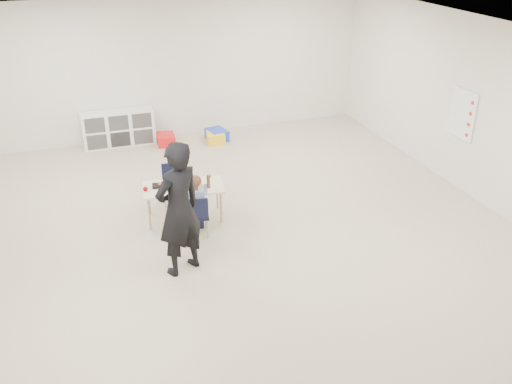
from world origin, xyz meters
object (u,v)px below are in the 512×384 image
object	(u,v)px
table	(184,202)
adult	(179,210)
child	(197,203)
chair_near	(197,215)
cubby_shelf	(119,128)

from	to	relation	value
table	adult	xyz separation A→B (m)	(-0.32, -1.32, 0.62)
table	child	size ratio (longest dim) A/B	1.22
table	child	distance (m)	0.58
table	chair_near	size ratio (longest dim) A/B	1.93
table	cubby_shelf	size ratio (longest dim) A/B	0.89
table	chair_near	xyz separation A→B (m)	(0.08, -0.53, 0.05)
table	child	xyz separation A→B (m)	(0.08, -0.53, 0.23)
chair_near	cubby_shelf	size ratio (longest dim) A/B	0.46
table	adult	bearing A→B (deg)	-95.42
table	child	world-z (taller)	child
table	adult	distance (m)	1.49
chair_near	child	bearing A→B (deg)	0.00
cubby_shelf	adult	distance (m)	4.76
chair_near	cubby_shelf	distance (m)	3.98
chair_near	table	bearing A→B (deg)	106.30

